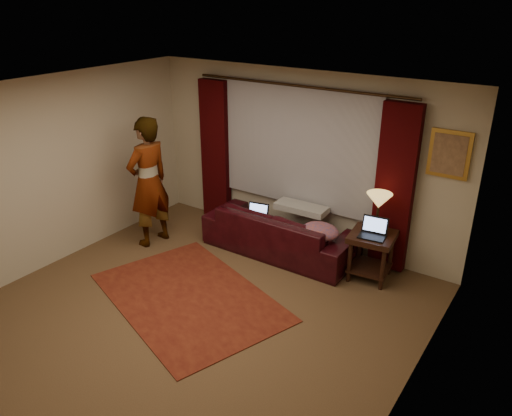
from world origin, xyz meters
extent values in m
cube|color=brown|center=(0.00, 0.00, -0.01)|extent=(5.00, 5.00, 0.01)
cube|color=silver|center=(0.00, 0.00, 2.60)|extent=(5.00, 5.00, 0.02)
cube|color=#BDB296|center=(0.00, 2.50, 1.30)|extent=(5.00, 0.02, 2.60)
cube|color=#BDB296|center=(-2.50, 0.00, 1.30)|extent=(0.02, 5.00, 2.60)
cube|color=#BDB296|center=(2.50, 0.00, 1.30)|extent=(0.02, 5.00, 2.60)
cube|color=#9998A0|center=(0.00, 2.44, 1.50)|extent=(2.50, 0.05, 1.80)
cube|color=black|center=(-1.50, 2.39, 1.18)|extent=(0.50, 0.14, 2.30)
cube|color=black|center=(1.50, 2.39, 1.18)|extent=(0.50, 0.14, 2.30)
cylinder|color=black|center=(0.00, 2.39, 2.38)|extent=(0.04, 0.04, 3.40)
cube|color=gold|center=(2.10, 2.47, 1.75)|extent=(0.50, 0.04, 0.60)
imported|color=black|center=(0.02, 1.95, 0.46)|extent=(2.26, 0.98, 0.91)
cube|color=#9F9D98|center=(0.22, 2.20, 0.92)|extent=(0.78, 0.33, 0.09)
ellipsoid|color=#804A5C|center=(0.73, 1.84, 0.57)|extent=(0.63, 0.55, 0.22)
cube|color=maroon|center=(-0.30, 0.26, 0.01)|extent=(2.91, 2.41, 0.01)
cube|color=black|center=(1.41, 2.00, 0.33)|extent=(0.63, 0.63, 0.66)
imported|color=#9F9D98|center=(-1.77, 1.12, 0.98)|extent=(0.62, 0.62, 1.97)
camera|label=1|loc=(3.41, -3.70, 3.59)|focal=35.00mm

